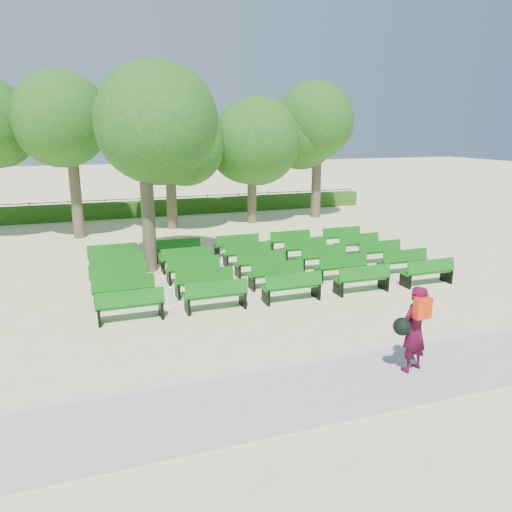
{
  "coord_description": "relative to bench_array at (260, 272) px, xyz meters",
  "views": [
    {
      "loc": [
        -4.42,
        -15.24,
        4.97
      ],
      "look_at": [
        0.66,
        -1.0,
        1.1
      ],
      "focal_mm": 35.0,
      "sensor_mm": 36.0,
      "label": 1
    }
  ],
  "objects": [
    {
      "name": "hedge",
      "position": [
        -1.34,
        13.5,
        0.36
      ],
      "size": [
        26.0,
        0.7,
        0.9
      ],
      "primitive_type": "cube",
      "color": "#2C5E18",
      "rests_on": "ground"
    },
    {
      "name": "curb",
      "position": [
        -1.34,
        -6.75,
        -0.04
      ],
      "size": [
        30.0,
        0.12,
        0.1
      ],
      "primitive_type": "cube",
      "color": "silver",
      "rests_on": "ground"
    },
    {
      "name": "person",
      "position": [
        0.48,
        -7.85,
        0.92
      ],
      "size": [
        0.91,
        0.62,
        1.84
      ],
      "rotation": [
        0.0,
        0.0,
        3.44
      ],
      "color": "#460A22",
      "rests_on": "ground"
    },
    {
      "name": "tree_among",
      "position": [
        -3.51,
        1.85,
        4.34
      ],
      "size": [
        4.56,
        4.56,
        6.51
      ],
      "color": "brown",
      "rests_on": "ground"
    },
    {
      "name": "paving",
      "position": [
        -1.34,
        -7.9,
        -0.06
      ],
      "size": [
        30.0,
        2.2,
        0.06
      ],
      "primitive_type": "cube",
      "color": "#AFAEAA",
      "rests_on": "ground"
    },
    {
      "name": "bench_array",
      "position": [
        0.0,
        0.0,
        0.0
      ],
      "size": [
        1.78,
        0.58,
        1.12
      ],
      "rotation": [
        0.0,
        0.0,
        0.02
      ],
      "color": "#136D14",
      "rests_on": "ground"
    },
    {
      "name": "fence",
      "position": [
        -1.34,
        13.9,
        -0.09
      ],
      "size": [
        26.0,
        0.1,
        1.02
      ],
      "primitive_type": null,
      "color": "black",
      "rests_on": "ground"
    },
    {
      "name": "tree_line",
      "position": [
        -1.34,
        9.5,
        -0.09
      ],
      "size": [
        21.8,
        6.8,
        7.04
      ],
      "primitive_type": null,
      "color": "#25611A",
      "rests_on": "ground"
    },
    {
      "name": "ground",
      "position": [
        -1.34,
        -0.5,
        -0.09
      ],
      "size": [
        120.0,
        120.0,
        0.0
      ],
      "primitive_type": "plane",
      "color": "beige"
    }
  ]
}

